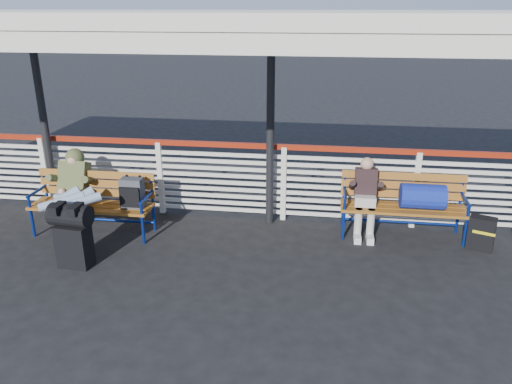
% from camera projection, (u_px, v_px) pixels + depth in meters
% --- Properties ---
extents(ground, '(60.00, 60.00, 0.00)m').
position_uv_depth(ground, '(117.00, 268.00, 6.52)').
color(ground, black).
rests_on(ground, ground).
extents(fence, '(12.08, 0.08, 1.24)m').
position_uv_depth(fence, '(160.00, 175.00, 8.05)').
color(fence, silver).
rests_on(fence, ground).
extents(canopy, '(12.60, 3.60, 3.16)m').
position_uv_depth(canopy, '(121.00, 21.00, 6.26)').
color(canopy, silver).
rests_on(canopy, ground).
extents(luggage_stack, '(0.55, 0.34, 0.87)m').
position_uv_depth(luggage_stack, '(73.00, 233.00, 6.42)').
color(luggage_stack, black).
rests_on(luggage_stack, ground).
extents(bench_left, '(1.80, 0.56, 0.92)m').
position_uv_depth(bench_left, '(105.00, 196.00, 7.34)').
color(bench_left, '#A4631F').
rests_on(bench_left, ground).
extents(bench_right, '(1.80, 0.56, 0.92)m').
position_uv_depth(bench_right, '(414.00, 198.00, 7.23)').
color(bench_right, '#A4631F').
rests_on(bench_right, ground).
extents(traveler_man, '(0.94, 1.64, 0.77)m').
position_uv_depth(traveler_man, '(71.00, 195.00, 7.02)').
color(traveler_man, '#9AADCF').
rests_on(traveler_man, ground).
extents(companion_person, '(0.32, 0.66, 1.15)m').
position_uv_depth(companion_person, '(365.00, 196.00, 7.32)').
color(companion_person, '#BCB7AA').
rests_on(companion_person, ground).
extents(suitcase_side, '(0.39, 0.32, 0.48)m').
position_uv_depth(suitcase_side, '(481.00, 233.00, 6.95)').
color(suitcase_side, black).
rests_on(suitcase_side, ground).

